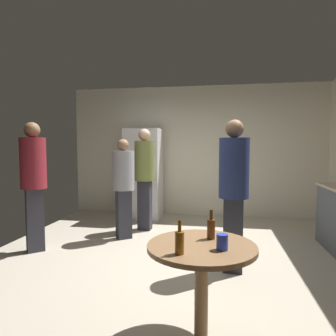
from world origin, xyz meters
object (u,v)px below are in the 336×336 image
(refrigerator, at_px, (144,174))
(plastic_cup_blue, at_px, (222,242))
(beer_bottle_amber, at_px, (180,242))
(person_in_gray_shirt, at_px, (123,181))
(foreground_table, at_px, (202,259))
(person_in_navy_shirt, at_px, (234,183))
(person_in_maroon_shirt, at_px, (34,176))
(person_in_olive_shirt, at_px, (145,171))
(beer_bottle_brown, at_px, (211,228))

(refrigerator, height_order, plastic_cup_blue, refrigerator)
(beer_bottle_amber, relative_size, person_in_gray_shirt, 0.15)
(refrigerator, xyz_separation_m, foreground_table, (1.39, -3.75, -0.27))
(refrigerator, distance_m, person_in_navy_shirt, 2.95)
(foreground_table, height_order, person_in_maroon_shirt, person_in_maroon_shirt)
(beer_bottle_amber, distance_m, person_in_navy_shirt, 1.61)
(plastic_cup_blue, bearing_deg, person_in_navy_shirt, 84.36)
(person_in_navy_shirt, bearing_deg, person_in_olive_shirt, -134.12)
(beer_bottle_amber, bearing_deg, foreground_table, 58.49)
(beer_bottle_amber, bearing_deg, person_in_gray_shirt, 115.69)
(beer_bottle_amber, relative_size, person_in_navy_shirt, 0.13)
(beer_bottle_amber, relative_size, plastic_cup_blue, 2.09)
(beer_bottle_amber, height_order, person_in_maroon_shirt, person_in_maroon_shirt)
(beer_bottle_brown, bearing_deg, refrigerator, 111.99)
(refrigerator, height_order, foreground_table, refrigerator)
(foreground_table, height_order, person_in_gray_shirt, person_in_gray_shirt)
(person_in_navy_shirt, bearing_deg, person_in_maroon_shirt, -92.15)
(beer_bottle_brown, xyz_separation_m, person_in_maroon_shirt, (-2.44, 1.40, 0.23))
(beer_bottle_amber, xyz_separation_m, person_in_gray_shirt, (-1.22, 2.54, 0.09))
(person_in_maroon_shirt, bearing_deg, person_in_navy_shirt, 42.87)
(refrigerator, relative_size, person_in_gray_shirt, 1.15)
(person_in_gray_shirt, bearing_deg, person_in_maroon_shirt, -89.85)
(foreground_table, bearing_deg, refrigerator, 110.35)
(refrigerator, bearing_deg, person_in_gray_shirt, -88.64)
(plastic_cup_blue, distance_m, person_in_gray_shirt, 2.84)
(beer_bottle_amber, bearing_deg, plastic_cup_blue, 24.57)
(person_in_navy_shirt, distance_m, person_in_maroon_shirt, 2.68)
(refrigerator, distance_m, plastic_cup_blue, 4.13)
(plastic_cup_blue, bearing_deg, person_in_gray_shirt, 121.91)
(beer_bottle_brown, bearing_deg, person_in_olive_shirt, 114.11)
(refrigerator, xyz_separation_m, plastic_cup_blue, (1.54, -3.84, -0.11))
(foreground_table, xyz_separation_m, beer_bottle_brown, (0.06, 0.15, 0.19))
(plastic_cup_blue, height_order, person_in_maroon_shirt, person_in_maroon_shirt)
(foreground_table, relative_size, person_in_navy_shirt, 0.46)
(refrigerator, relative_size, beer_bottle_amber, 7.83)
(plastic_cup_blue, relative_size, person_in_gray_shirt, 0.07)
(refrigerator, xyz_separation_m, person_in_olive_shirt, (0.24, -0.89, 0.13))
(beer_bottle_brown, xyz_separation_m, person_in_navy_shirt, (0.22, 1.17, 0.21))
(beer_bottle_amber, distance_m, person_in_maroon_shirt, 2.87)
(beer_bottle_brown, relative_size, person_in_gray_shirt, 0.15)
(beer_bottle_brown, distance_m, person_in_olive_shirt, 2.97)
(refrigerator, distance_m, person_in_olive_shirt, 0.93)
(plastic_cup_blue, xyz_separation_m, person_in_navy_shirt, (0.14, 1.41, 0.24))
(person_in_maroon_shirt, bearing_deg, plastic_cup_blue, 14.75)
(plastic_cup_blue, bearing_deg, refrigerator, 111.82)
(beer_bottle_amber, xyz_separation_m, person_in_navy_shirt, (0.42, 1.54, 0.21))
(person_in_olive_shirt, bearing_deg, person_in_maroon_shirt, -39.84)
(plastic_cup_blue, bearing_deg, foreground_table, 148.32)
(beer_bottle_amber, bearing_deg, beer_bottle_brown, 61.78)
(person_in_navy_shirt, distance_m, person_in_gray_shirt, 1.92)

